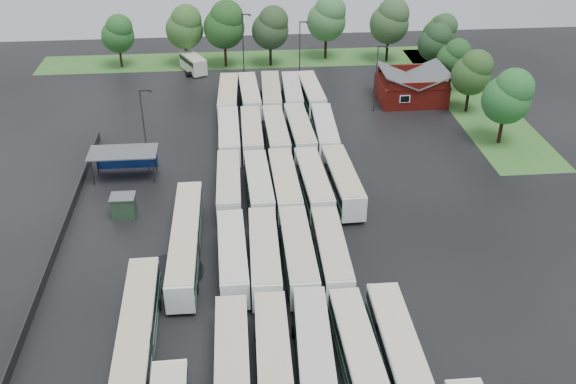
{
  "coord_description": "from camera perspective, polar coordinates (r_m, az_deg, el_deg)",
  "views": [
    {
      "loc": [
        -3.52,
        -49.12,
        38.47
      ],
      "look_at": [
        2.0,
        12.0,
        2.5
      ],
      "focal_mm": 40.0,
      "sensor_mm": 36.0,
      "label": 1
    }
  ],
  "objects": [
    {
      "name": "wash_shed",
      "position": [
        80.67,
        -14.4,
        3.27
      ],
      "size": [
        8.2,
        4.2,
        3.58
      ],
      "color": "#2D2D30",
      "rests_on": "ground"
    },
    {
      "name": "lamp_post_back_e",
      "position": [
        108.26,
        1.12,
        12.79
      ],
      "size": [
        1.53,
        0.3,
        9.96
      ],
      "color": "#2D2D30",
      "rests_on": "ground"
    },
    {
      "name": "grass_strip_east",
      "position": [
        106.48,
        16.02,
        8.0
      ],
      "size": [
        10.0,
        50.0,
        0.01
      ],
      "primitive_type": "cube",
      "color": "#356A26",
      "rests_on": "ground"
    },
    {
      "name": "artic_bus_west_b",
      "position": [
        65.0,
        -9.08,
        -4.27
      ],
      "size": [
        2.86,
        18.78,
        3.48
      ],
      "rotation": [
        0.0,
        0.0,
        -0.01
      ],
      "color": "white",
      "rests_on": "ground"
    },
    {
      "name": "artic_bus_west_c",
      "position": [
        54.42,
        -13.33,
        -12.81
      ],
      "size": [
        3.09,
        18.99,
        3.51
      ],
      "rotation": [
        0.0,
        0.0,
        0.02
      ],
      "color": "white",
      "rests_on": "ground"
    },
    {
      "name": "bus_r1c3",
      "position": [
        52.54,
        6.2,
        -13.96
      ],
      "size": [
        2.93,
        12.5,
        3.46
      ],
      "rotation": [
        0.0,
        0.0,
        0.02
      ],
      "color": "white",
      "rests_on": "ground"
    },
    {
      "name": "tree_north_3",
      "position": [
        114.99,
        -1.5,
        14.42
      ],
      "size": [
        6.47,
        6.47,
        10.71
      ],
      "color": "black",
      "rests_on": "ground"
    },
    {
      "name": "tree_north_0",
      "position": [
        118.12,
        -14.85,
        13.48
      ],
      "size": [
        5.7,
        5.7,
        9.45
      ],
      "color": "black",
      "rests_on": "ground"
    },
    {
      "name": "lamp_post_ne",
      "position": [
        96.54,
        7.93,
        10.35
      ],
      "size": [
        1.56,
        0.3,
        10.12
      ],
      "color": "#2D2D30",
      "rests_on": "ground"
    },
    {
      "name": "tree_north_5",
      "position": [
        118.52,
        9.1,
        14.81
      ],
      "size": [
        6.95,
        6.95,
        11.5
      ],
      "color": "black",
      "rests_on": "ground"
    },
    {
      "name": "bus_r5c4",
      "position": [
        99.2,
        2.09,
        8.73
      ],
      "size": [
        3.12,
        12.56,
        3.47
      ],
      "rotation": [
        0.0,
        0.0,
        0.04
      ],
      "color": "white",
      "rests_on": "ground"
    },
    {
      "name": "bus_r3c3",
      "position": [
        73.84,
        2.28,
        0.74
      ],
      "size": [
        3.23,
        13.11,
        3.62
      ],
      "rotation": [
        0.0,
        0.0,
        0.04
      ],
      "color": "white",
      "rests_on": "ground"
    },
    {
      "name": "ground",
      "position": [
        62.5,
        -0.84,
        -7.62
      ],
      "size": [
        160.0,
        160.0,
        0.0
      ],
      "primitive_type": "plane",
      "color": "black",
      "rests_on": "ground"
    },
    {
      "name": "puddle_2",
      "position": [
        64.09,
        -10.39,
        -7.1
      ],
      "size": [
        6.59,
        6.59,
        0.01
      ],
      "primitive_type": "cylinder",
      "color": "black",
      "rests_on": "ground"
    },
    {
      "name": "bus_r3c0",
      "position": [
        73.81,
        -5.27,
        0.56
      ],
      "size": [
        2.81,
        12.61,
        3.5
      ],
      "rotation": [
        0.0,
        0.0,
        -0.01
      ],
      "color": "white",
      "rests_on": "ground"
    },
    {
      "name": "bus_r4c0",
      "position": [
        85.7,
        -5.26,
        5.03
      ],
      "size": [
        2.82,
        12.83,
        3.57
      ],
      "rotation": [
        0.0,
        0.0,
        0.01
      ],
      "color": "white",
      "rests_on": "ground"
    },
    {
      "name": "minibus",
      "position": [
        114.49,
        -8.43,
        11.27
      ],
      "size": [
        4.99,
        7.07,
        2.91
      ],
      "rotation": [
        0.0,
        0.0,
        0.43
      ],
      "color": "silver",
      "rests_on": "ground"
    },
    {
      "name": "grass_strip_north",
      "position": [
        120.37,
        -2.31,
        11.71
      ],
      "size": [
        80.0,
        10.0,
        0.01
      ],
      "primitive_type": "cube",
      "color": "#356A26",
      "rests_on": "ground"
    },
    {
      "name": "bus_r1c0",
      "position": [
        51.72,
        -4.98,
        -14.77
      ],
      "size": [
        2.72,
        12.47,
        3.47
      ],
      "rotation": [
        0.0,
        0.0,
        -0.01
      ],
      "color": "white",
      "rests_on": "ground"
    },
    {
      "name": "bus_r2c3",
      "position": [
        62.52,
        3.87,
        -5.47
      ],
      "size": [
        2.89,
        12.67,
        3.51
      ],
      "rotation": [
        0.0,
        0.0,
        -0.02
      ],
      "color": "white",
      "rests_on": "ground"
    },
    {
      "name": "bus_r3c1",
      "position": [
        73.6,
        -2.61,
        0.56
      ],
      "size": [
        3.03,
        12.59,
        3.48
      ],
      "rotation": [
        0.0,
        0.0,
        0.03
      ],
      "color": "white",
      "rests_on": "ground"
    },
    {
      "name": "bus_r5c0",
      "position": [
        97.87,
        -5.32,
        8.37
      ],
      "size": [
        3.28,
        13.2,
        3.65
      ],
      "rotation": [
        0.0,
        0.0,
        -0.04
      ],
      "color": "white",
      "rests_on": "ground"
    },
    {
      "name": "bus_r3c2",
      "position": [
        73.5,
        -0.29,
        0.62
      ],
      "size": [
        3.0,
        13.07,
        3.62
      ],
      "rotation": [
        0.0,
        0.0,
        0.02
      ],
      "color": "white",
      "rests_on": "ground"
    },
    {
      "name": "bus_r3c4",
      "position": [
        74.56,
        4.86,
        0.96
      ],
      "size": [
        3.28,
        13.13,
        3.63
      ],
      "rotation": [
        0.0,
        0.0,
        0.04
      ],
      "color": "white",
      "rests_on": "ground"
    },
    {
      "name": "bus_r2c1",
      "position": [
        62.01,
        -2.11,
        -5.69
      ],
      "size": [
        2.97,
        13.02,
        3.61
      ],
      "rotation": [
        0.0,
        0.0,
        -0.02
      ],
      "color": "white",
      "rests_on": "ground"
    },
    {
      "name": "bus_r4c1",
      "position": [
        85.93,
        -3.24,
        5.14
      ],
      "size": [
        2.71,
        12.5,
        3.48
      ],
      "rotation": [
        0.0,
        0.0,
        -0.0
      ],
      "color": "white",
      "rests_on": "ground"
    },
    {
      "name": "puddle_3",
      "position": [
        61.14,
        1.48,
        -8.63
      ],
      "size": [
        3.36,
        3.36,
        0.01
      ],
      "primitive_type": "cylinder",
      "color": "black",
      "rests_on": "ground"
    },
    {
      "name": "tree_east_0",
      "position": [
        89.84,
        19.04,
        8.08
      ],
      "size": [
        6.43,
        6.43,
        10.66
      ],
      "color": "black",
      "rests_on": "ground"
    },
    {
      "name": "west_fence",
      "position": [
        71.04,
        -19.57,
        -3.84
      ],
      "size": [
        0.1,
        50.0,
        1.2
      ],
      "primitive_type": "cube",
      "color": "#2D2D30",
      "rests_on": "ground"
    },
    {
      "name": "tree_east_4",
      "position": [
        119.83,
        13.54,
        13.72
      ],
      "size": [
        5.42,
        5.42,
        8.98
      ],
      "color": "black",
      "rests_on": "ground"
    },
    {
      "name": "tree_north_4",
      "position": [
        118.86,
        3.54,
        15.2
      ],
      "size": [
        7.01,
        7.01,
        11.61
      ],
      "color": "black",
      "rests_on": "ground"
    },
    {
      "name": "bus_r1c1",
      "position": [
        51.93,
        -1.33,
        -14.4
      ],
      "size": [
        2.88,
        12.48,
        3.46
      ],
      "rotation": [
        0.0,
        0.0,
        -0.02
      ],
      "color": "white",
      "rests_on": "ground"
    },
    {
      "name": "tree_east_1",
      "position": [
        99.19,
        16.12,
        10.2
      ],
      "size": [
        5.82,
        5.82,
        9.64
      ],
      "color": "black",
      "rests_on": "ground"
    },
    {
      "name": "tree_north_6",
      "position": [
        120.9,
        13.2,
        13.72
      ],
      "size": [
        5.06,
        5.06,
        8.39
      ],
      "color": "black",
      "rests_on": "ground"
    },
    {
      "name": "tree_east_2",
      "position": [
        107.06,
        14.58,
        11.51
      ],
      "size": [
        5.25,
        5.22,
        8.65
      ],
      "color": "#3A2920",
      "rests_on": "ground"
    },
    {
      "name": "tree_north_1",
      "position": [
        116.49,
        -9.13,
        14.33
      ],
      "size": [
        6.56,
        6.56,
        10.87
      ],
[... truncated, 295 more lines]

